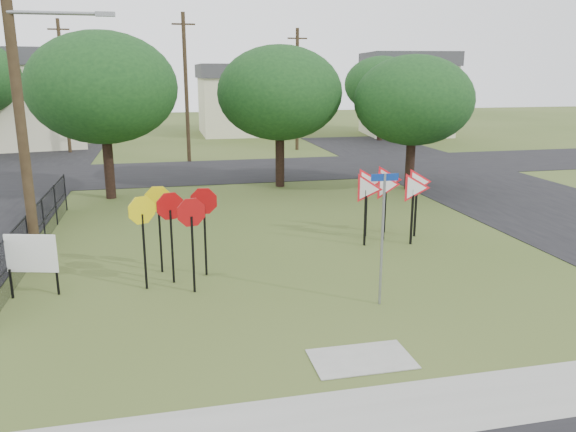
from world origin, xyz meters
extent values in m
plane|color=#394B1C|center=(0.00, 0.00, 0.00)|extent=(140.00, 140.00, 0.00)
cube|color=gray|center=(0.00, -4.20, 0.01)|extent=(30.00, 1.60, 0.02)
cube|color=black|center=(12.00, 10.00, 0.01)|extent=(8.00, 50.00, 0.02)
cube|color=black|center=(0.00, 20.00, 0.01)|extent=(60.00, 8.00, 0.02)
cube|color=gray|center=(0.00, -2.40, 0.01)|extent=(2.00, 1.20, 0.02)
cylinder|color=gray|center=(1.38, 0.12, 1.62)|extent=(0.06, 0.06, 3.24)
cube|color=navy|center=(1.38, 0.12, 3.16)|extent=(0.67, 0.03, 0.17)
cube|color=black|center=(-3.51, 2.71, 1.01)|extent=(0.06, 0.06, 2.02)
cube|color=black|center=(-2.60, 3.11, 1.01)|extent=(0.06, 0.06, 2.02)
cube|color=black|center=(-3.01, 1.90, 1.01)|extent=(0.06, 0.06, 2.02)
cube|color=black|center=(-4.22, 2.41, 1.01)|extent=(0.06, 0.06, 2.02)
cube|color=black|center=(-3.82, 3.62, 1.01)|extent=(0.06, 0.06, 2.02)
cube|color=black|center=(2.68, 4.76, 0.93)|extent=(0.06, 0.06, 1.85)
cube|color=black|center=(3.50, 5.17, 0.93)|extent=(0.06, 0.06, 1.85)
cube|color=black|center=(4.22, 4.55, 0.93)|extent=(0.06, 0.06, 1.85)
cube|color=black|center=(3.09, 5.78, 0.93)|extent=(0.06, 0.06, 1.85)
cube|color=black|center=(3.92, 6.09, 0.93)|extent=(0.06, 0.06, 1.85)
cube|color=black|center=(4.74, 5.37, 0.93)|extent=(0.06, 0.06, 1.85)
cube|color=black|center=(-7.50, 2.48, 0.38)|extent=(0.05, 0.05, 0.76)
cube|color=black|center=(-6.42, 2.48, 0.38)|extent=(0.05, 0.05, 0.76)
cube|color=white|center=(-6.96, 2.48, 1.14)|extent=(1.27, 0.38, 0.98)
cylinder|color=#3A2C1B|center=(-7.30, 4.50, 5.00)|extent=(0.28, 0.28, 10.00)
cylinder|color=gray|center=(-6.10, 4.40, 7.00)|extent=(2.40, 0.10, 0.10)
cube|color=gray|center=(-4.90, 4.40, 7.00)|extent=(0.50, 0.18, 0.12)
cylinder|color=#3A2C1B|center=(-2.00, 24.00, 4.50)|extent=(0.24, 0.24, 9.00)
cube|color=#3A2C1B|center=(-2.00, 24.00, 8.30)|extent=(1.40, 0.10, 0.10)
cylinder|color=#3A2C1B|center=(6.00, 28.00, 4.25)|extent=(0.24, 0.24, 8.50)
cube|color=#3A2C1B|center=(6.00, 28.00, 7.80)|extent=(1.40, 0.10, 0.10)
cylinder|color=#3A2C1B|center=(-10.00, 30.00, 4.50)|extent=(0.24, 0.24, 9.00)
cube|color=#3A2C1B|center=(-10.00, 30.00, 8.30)|extent=(1.40, 0.10, 0.10)
cylinder|color=black|center=(-7.60, 2.80, 0.75)|extent=(0.05, 0.05, 1.50)
cylinder|color=black|center=(-7.60, 5.10, 0.75)|extent=(0.05, 0.05, 1.50)
cylinder|color=black|center=(-7.60, 7.40, 0.75)|extent=(0.05, 0.05, 1.50)
cylinder|color=black|center=(-7.60, 9.70, 0.75)|extent=(0.05, 0.05, 1.50)
cylinder|color=black|center=(-7.60, 12.00, 0.75)|extent=(0.05, 0.05, 1.50)
cube|color=black|center=(-7.60, 6.25, 1.46)|extent=(0.03, 11.50, 0.03)
cube|color=black|center=(-7.60, 6.25, 0.75)|extent=(0.03, 11.50, 0.03)
cube|color=black|center=(-7.60, 6.25, 0.75)|extent=(0.01, 11.50, 1.50)
cube|color=beige|center=(-14.00, 34.00, 3.00)|extent=(10.08, 8.46, 6.00)
cube|color=#3E3E42|center=(-14.00, 34.00, 6.60)|extent=(10.58, 8.88, 1.20)
cube|color=beige|center=(4.00, 40.00, 2.50)|extent=(8.00, 8.00, 5.00)
cube|color=#3E3E42|center=(4.00, 40.00, 5.60)|extent=(8.40, 8.40, 1.20)
cube|color=beige|center=(18.00, 36.00, 3.00)|extent=(7.91, 7.91, 6.00)
cube|color=#3E3E42|center=(18.00, 36.00, 6.60)|extent=(8.30, 8.30, 1.20)
cylinder|color=black|center=(-6.00, 14.00, 1.31)|extent=(0.44, 0.44, 2.62)
ellipsoid|color=#143316|center=(-6.00, 14.00, 4.87)|extent=(6.40, 6.40, 4.80)
cylinder|color=black|center=(2.00, 15.00, 1.22)|extent=(0.44, 0.44, 2.45)
ellipsoid|color=#143316|center=(2.00, 15.00, 4.55)|extent=(6.00, 6.00, 4.50)
cylinder|color=black|center=(8.00, 13.00, 1.14)|extent=(0.44, 0.44, 2.27)
ellipsoid|color=#143316|center=(8.00, 13.00, 4.23)|extent=(5.60, 5.60, 4.20)
cylinder|color=black|center=(14.00, 32.00, 1.22)|extent=(0.44, 0.44, 2.45)
ellipsoid|color=#143316|center=(14.00, 32.00, 4.55)|extent=(6.00, 6.00, 4.50)
camera|label=1|loc=(-3.62, -11.88, 5.52)|focal=35.00mm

